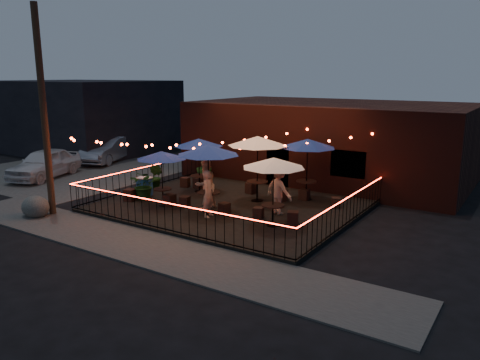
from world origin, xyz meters
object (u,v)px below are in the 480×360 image
at_px(cafe_table_4, 274,164).
at_px(cooler, 145,186).
at_px(cafe_table_1, 199,143).
at_px(cafe_table_3, 258,142).
at_px(cafe_table_2, 208,151).
at_px(cafe_table_5, 308,144).
at_px(utility_pole, 44,113).
at_px(boulder, 36,207).
at_px(cafe_table_0, 161,156).

height_order(cafe_table_4, cooler, cafe_table_4).
bearing_deg(cafe_table_1, cafe_table_4, -25.54).
distance_m(cafe_table_3, cooler, 5.48).
bearing_deg(cafe_table_2, cafe_table_5, 59.14).
xyz_separation_m(cafe_table_4, cafe_table_5, (-0.55, 3.93, 0.15)).
height_order(cafe_table_3, cafe_table_4, cafe_table_3).
distance_m(utility_pole, boulder, 3.66).
xyz_separation_m(utility_pole, cafe_table_3, (5.99, 5.75, -1.31)).
bearing_deg(utility_pole, cooler, 70.31).
height_order(cafe_table_0, cafe_table_5, cafe_table_5).
relative_size(cafe_table_1, cafe_table_4, 0.94).
bearing_deg(cooler, cafe_table_1, 33.30).
height_order(cafe_table_1, cafe_table_2, cafe_table_2).
bearing_deg(utility_pole, cafe_table_5, 42.94).
xyz_separation_m(cafe_table_3, boulder, (-6.28, -6.29, -2.30)).
distance_m(utility_pole, cafe_table_0, 4.68).
bearing_deg(cafe_table_1, cafe_table_3, 0.82).
height_order(cafe_table_1, cafe_table_5, cafe_table_5).
height_order(cafe_table_0, cooler, cafe_table_0).
bearing_deg(cafe_table_0, cafe_table_1, 93.64).
bearing_deg(cafe_table_1, cafe_table_0, -86.36).
bearing_deg(cafe_table_5, utility_pole, -137.06).
xyz_separation_m(cafe_table_4, boulder, (-8.48, -3.72, -2.01)).
bearing_deg(utility_pole, cafe_table_4, 21.20).
bearing_deg(cooler, cafe_table_5, 10.20).
height_order(cafe_table_1, cafe_table_4, cafe_table_4).
relative_size(utility_pole, boulder, 7.89).
distance_m(utility_pole, cafe_table_4, 8.93).
xyz_separation_m(cafe_table_2, cafe_table_3, (0.67, 2.53, 0.10)).
relative_size(cafe_table_1, boulder, 2.43).
relative_size(cafe_table_0, cooler, 3.12).
xyz_separation_m(cafe_table_3, cafe_table_5, (1.65, 1.36, -0.13)).
bearing_deg(utility_pole, cafe_table_3, 43.81).
distance_m(cafe_table_0, cafe_table_4, 5.12).
bearing_deg(cafe_table_3, cafe_table_2, -104.95).
bearing_deg(cafe_table_4, cafe_table_0, -178.46).
bearing_deg(utility_pole, cafe_table_2, 31.20).
distance_m(cafe_table_2, boulder, 7.10).
xyz_separation_m(cafe_table_5, boulder, (-7.93, -7.65, -2.16)).
bearing_deg(cafe_table_5, cafe_table_4, -82.00).
bearing_deg(cafe_table_0, utility_pole, -135.38).
bearing_deg(utility_pole, boulder, -117.95).
height_order(cafe_table_1, cafe_table_3, cafe_table_3).
relative_size(cafe_table_1, cafe_table_5, 0.93).
bearing_deg(cafe_table_1, boulder, -117.13).
bearing_deg(cafe_table_5, cafe_table_1, -163.42).
relative_size(cafe_table_4, cooler, 3.15).
distance_m(cafe_table_2, cafe_table_5, 4.53).
bearing_deg(cooler, cafe_table_2, -25.56).
relative_size(cafe_table_4, boulder, 2.59).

